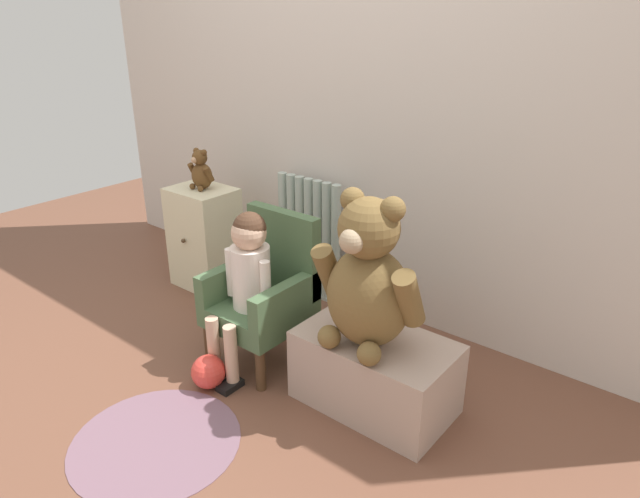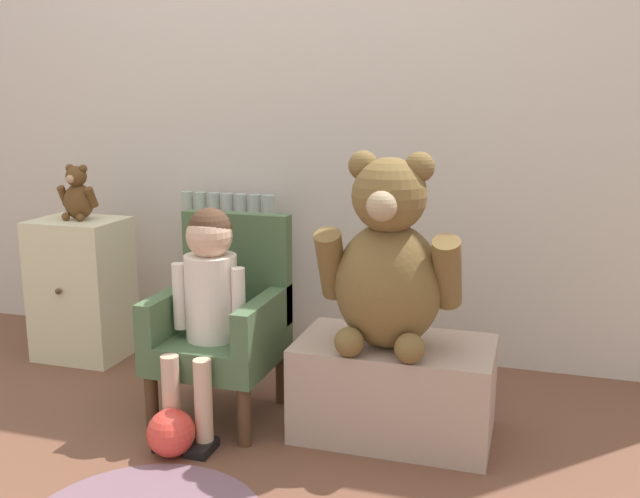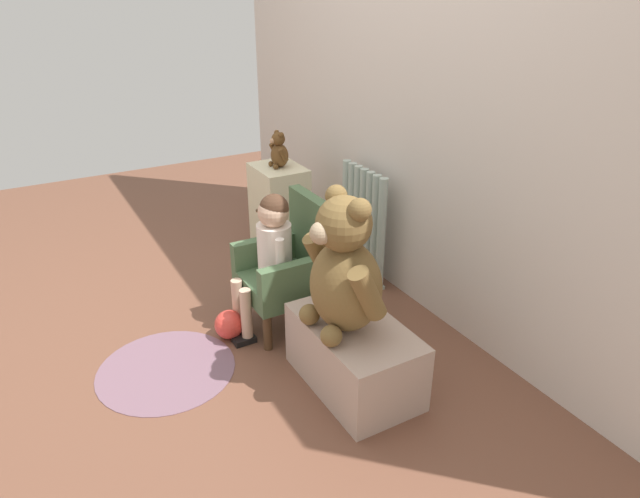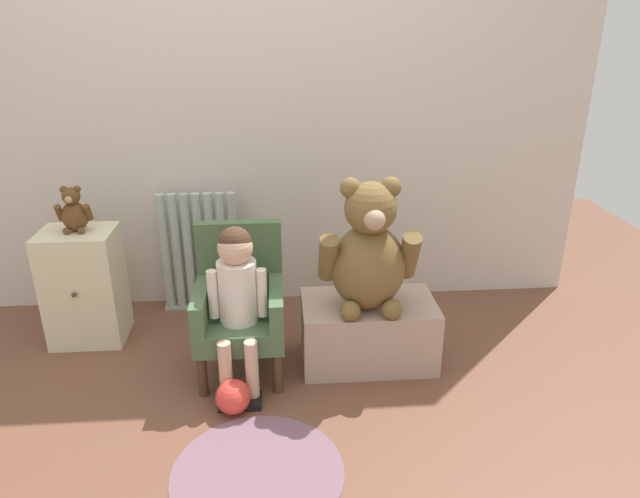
# 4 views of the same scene
# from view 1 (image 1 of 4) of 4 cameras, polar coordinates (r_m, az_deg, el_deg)

# --- Properties ---
(ground_plane) EXTENTS (6.00, 6.00, 0.00)m
(ground_plane) POSITION_cam_1_polar(r_m,az_deg,el_deg) (2.47, -14.93, -15.44)
(ground_plane) COLOR brown
(back_wall) EXTENTS (3.80, 0.05, 2.40)m
(back_wall) POSITION_cam_1_polar(r_m,az_deg,el_deg) (2.88, 3.99, 16.91)
(back_wall) COLOR beige
(back_wall) RESTS_ON ground_plane
(radiator) EXTENTS (0.43, 0.05, 0.67)m
(radiator) POSITION_cam_1_polar(r_m,az_deg,el_deg) (3.13, -1.13, 1.08)
(radiator) COLOR #A7B8AD
(radiator) RESTS_ON ground_plane
(small_dresser) EXTENTS (0.35, 0.30, 0.58)m
(small_dresser) POSITION_cam_1_polar(r_m,az_deg,el_deg) (3.32, -11.43, 1.12)
(small_dresser) COLOR beige
(small_dresser) RESTS_ON ground_plane
(child_armchair) EXTENTS (0.39, 0.40, 0.68)m
(child_armchair) POSITION_cam_1_polar(r_m,az_deg,el_deg) (2.58, -5.42, -4.26)
(child_armchair) COLOR #486441
(child_armchair) RESTS_ON ground_plane
(child_figure) EXTENTS (0.25, 0.35, 0.73)m
(child_figure) POSITION_cam_1_polar(r_m,az_deg,el_deg) (2.44, -7.34, -2.14)
(child_figure) COLOR silver
(child_figure) RESTS_ON ground_plane
(low_bench) EXTENTS (0.62, 0.36, 0.31)m
(low_bench) POSITION_cam_1_polar(r_m,az_deg,el_deg) (2.35, 5.51, -12.14)
(low_bench) COLOR tan
(low_bench) RESTS_ON ground_plane
(large_teddy_bear) EXTENTS (0.44, 0.31, 0.61)m
(large_teddy_bear) POSITION_cam_1_polar(r_m,az_deg,el_deg) (2.11, 4.82, -3.18)
(large_teddy_bear) COLOR brown
(large_teddy_bear) RESTS_ON low_bench
(small_teddy_bear) EXTENTS (0.16, 0.11, 0.22)m
(small_teddy_bear) POSITION_cam_1_polar(r_m,az_deg,el_deg) (3.20, -11.80, 7.61)
(small_teddy_bear) COLOR brown
(small_teddy_bear) RESTS_ON small_dresser
(floor_rug) EXTENTS (0.63, 0.63, 0.01)m
(floor_rug) POSITION_cam_1_polar(r_m,az_deg,el_deg) (2.34, -16.11, -18.03)
(floor_rug) COLOR #765664
(floor_rug) RESTS_ON ground_plane
(toy_ball) EXTENTS (0.15, 0.15, 0.15)m
(toy_ball) POSITION_cam_1_polar(r_m,az_deg,el_deg) (2.53, -11.17, -11.90)
(toy_ball) COLOR #E23D33
(toy_ball) RESTS_ON ground_plane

